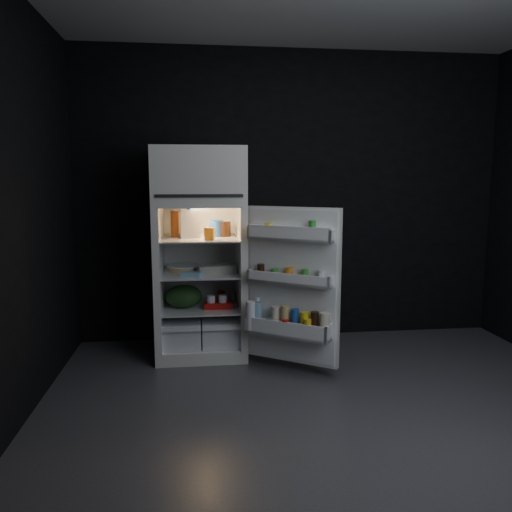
{
  "coord_description": "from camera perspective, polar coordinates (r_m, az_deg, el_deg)",
  "views": [
    {
      "loc": [
        -0.9,
        -2.98,
        1.51
      ],
      "look_at": [
        -0.43,
        1.0,
        0.9
      ],
      "focal_mm": 35.0,
      "sensor_mm": 36.0,
      "label": 1
    }
  ],
  "objects": [
    {
      "name": "small_carton",
      "position": [
        4.1,
        -5.34,
        2.55
      ],
      "size": [
        0.09,
        0.08,
        0.1
      ],
      "primitive_type": "cube",
      "rotation": [
        0.0,
        0.0,
        -0.34
      ],
      "color": "orange",
      "rests_on": "refrigerator"
    },
    {
      "name": "yogurt_tray",
      "position": [
        4.3,
        -4.35,
        -5.61
      ],
      "size": [
        0.24,
        0.13,
        0.05
      ],
      "primitive_type": "cube",
      "rotation": [
        0.0,
        0.0,
        -0.02
      ],
      "color": "#AD120E",
      "rests_on": "refrigerator"
    },
    {
      "name": "floor",
      "position": [
        3.46,
        9.47,
        -17.36
      ],
      "size": [
        4.0,
        3.4,
        0.0
      ],
      "primitive_type": "cube",
      "color": "#49494E",
      "rests_on": "ground"
    },
    {
      "name": "flat_package",
      "position": [
        4.11,
        -7.36,
        -2.12
      ],
      "size": [
        0.19,
        0.14,
        0.04
      ],
      "primitive_type": "cube",
      "rotation": [
        0.0,
        0.0,
        -0.36
      ],
      "color": "#7FADC5",
      "rests_on": "refrigerator"
    },
    {
      "name": "small_can_red",
      "position": [
        4.57,
        -4.01,
        -4.5
      ],
      "size": [
        0.08,
        0.08,
        0.09
      ],
      "primitive_type": "cylinder",
      "rotation": [
        0.0,
        0.0,
        -0.21
      ],
      "color": "#AD120E",
      "rests_on": "refrigerator"
    },
    {
      "name": "wall_back",
      "position": [
        4.77,
        4.14,
        6.72
      ],
      "size": [
        4.0,
        0.0,
        2.7
      ],
      "primitive_type": "cube",
      "color": "black",
      "rests_on": "ground"
    },
    {
      "name": "jam_jar",
      "position": [
        4.33,
        -3.55,
        3.1
      ],
      "size": [
        0.1,
        0.1,
        0.13
      ],
      "primitive_type": "cylinder",
      "rotation": [
        0.0,
        0.0,
        0.05
      ],
      "color": "black",
      "rests_on": "refrigerator"
    },
    {
      "name": "milk_jug",
      "position": [
        4.27,
        -7.53,
        3.7
      ],
      "size": [
        0.17,
        0.17,
        0.24
      ],
      "primitive_type": "cube",
      "rotation": [
        0.0,
        0.0,
        0.06
      ],
      "color": "white",
      "rests_on": "refrigerator"
    },
    {
      "name": "produce_bag",
      "position": [
        4.34,
        -8.25,
        -4.57
      ],
      "size": [
        0.39,
        0.36,
        0.2
      ],
      "primitive_type": "ellipsoid",
      "rotation": [
        0.0,
        0.0,
        0.39
      ],
      "color": "#193815",
      "rests_on": "refrigerator"
    },
    {
      "name": "mayo_jar",
      "position": [
        4.35,
        -4.52,
        3.17
      ],
      "size": [
        0.15,
        0.15,
        0.14
      ],
      "primitive_type": "cylinder",
      "rotation": [
        0.0,
        0.0,
        -0.28
      ],
      "color": "#1C489A",
      "rests_on": "refrigerator"
    },
    {
      "name": "fridge_door",
      "position": [
        3.87,
        4.02,
        -3.79
      ],
      "size": [
        0.7,
        0.56,
        1.22
      ],
      "color": "white",
      "rests_on": "ground"
    },
    {
      "name": "egg_carton",
      "position": [
        4.24,
        -4.47,
        -1.53
      ],
      "size": [
        0.34,
        0.18,
        0.07
      ],
      "primitive_type": "cube",
      "rotation": [
        0.0,
        0.0,
        0.18
      ],
      "color": "gray",
      "rests_on": "refrigerator"
    },
    {
      "name": "amber_bottle",
      "position": [
        4.38,
        -9.25,
        3.65
      ],
      "size": [
        0.1,
        0.1,
        0.22
      ],
      "primitive_type": "cylinder",
      "rotation": [
        0.0,
        0.0,
        0.42
      ],
      "color": "#CB5E20",
      "rests_on": "refrigerator"
    },
    {
      "name": "refrigerator",
      "position": [
        4.33,
        -6.43,
        1.25
      ],
      "size": [
        0.76,
        0.71,
        1.78
      ],
      "color": "white",
      "rests_on": "ground"
    },
    {
      "name": "small_can_silver",
      "position": [
        4.52,
        -2.76,
        -4.64
      ],
      "size": [
        0.08,
        0.08,
        0.09
      ],
      "primitive_type": "cylinder",
      "rotation": [
        0.0,
        0.0,
        -0.36
      ],
      "color": "#B4B4B8",
      "rests_on": "refrigerator"
    },
    {
      "name": "pie",
      "position": [
        4.41,
        -8.15,
        -1.4
      ],
      "size": [
        0.31,
        0.31,
        0.04
      ],
      "primitive_type": "cylinder",
      "rotation": [
        0.0,
        0.0,
        -0.12
      ],
      "color": "tan",
      "rests_on": "refrigerator"
    },
    {
      "name": "wall_left",
      "position": [
        3.18,
        -27.11,
        4.81
      ],
      "size": [
        0.0,
        3.4,
        2.7
      ],
      "primitive_type": "cube",
      "color": "black",
      "rests_on": "ground"
    },
    {
      "name": "wrapped_pkg",
      "position": [
        4.47,
        -3.64,
        -1.13
      ],
      "size": [
        0.15,
        0.13,
        0.05
      ],
      "primitive_type": "cube",
      "rotation": [
        0.0,
        0.0,
        -0.25
      ],
      "color": "beige",
      "rests_on": "refrigerator"
    }
  ]
}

